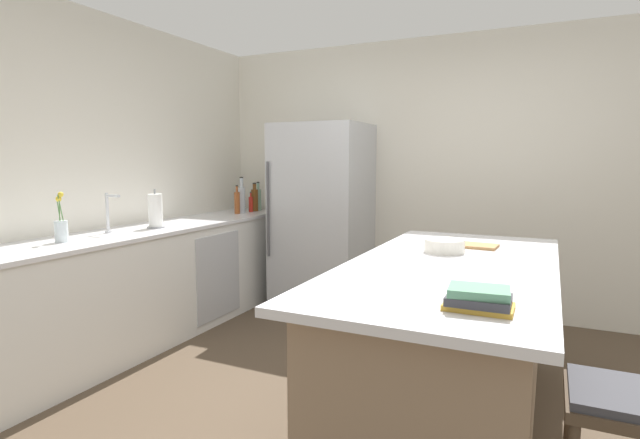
{
  "coord_description": "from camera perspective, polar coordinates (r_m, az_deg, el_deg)",
  "views": [
    {
      "loc": [
        0.83,
        -2.5,
        1.45
      ],
      "look_at": [
        -0.76,
        0.86,
        1.0
      ],
      "focal_mm": 27.45,
      "sensor_mm": 36.0,
      "label": 1
    }
  ],
  "objects": [
    {
      "name": "ground_plane",
      "position": [
        3.01,
        6.57,
        -21.97
      ],
      "size": [
        7.2,
        7.2,
        0.0
      ],
      "primitive_type": "plane",
      "color": "#4C3D2D"
    },
    {
      "name": "wall_rear",
      "position": [
        4.82,
        15.47,
        4.88
      ],
      "size": [
        6.0,
        0.1,
        2.6
      ],
      "primitive_type": "cube",
      "color": "silver",
      "rests_on": "ground_plane"
    },
    {
      "name": "wall_left",
      "position": [
        4.13,
        -27.42,
        4.06
      ],
      "size": [
        0.1,
        6.0,
        2.6
      ],
      "primitive_type": "cube",
      "color": "silver",
      "rests_on": "ground_plane"
    },
    {
      "name": "counter_run_left",
      "position": [
        4.31,
        -18.3,
        -6.77
      ],
      "size": [
        0.66,
        3.2,
        0.91
      ],
      "color": "silver",
      "rests_on": "ground_plane"
    },
    {
      "name": "kitchen_island",
      "position": [
        2.83,
        14.78,
        -13.83
      ],
      "size": [
        1.04,
        2.23,
        0.9
      ],
      "color": "#8E755B",
      "rests_on": "ground_plane"
    },
    {
      "name": "refrigerator",
      "position": [
        4.81,
        0.26,
        0.34
      ],
      "size": [
        0.85,
        0.77,
        1.8
      ],
      "color": "#B7BABF",
      "rests_on": "ground_plane"
    },
    {
      "name": "bar_stool",
      "position": [
        2.05,
        31.79,
        -19.88
      ],
      "size": [
        0.36,
        0.36,
        0.69
      ],
      "color": "#473828",
      "rests_on": "ground_plane"
    },
    {
      "name": "sink_faucet",
      "position": [
        3.95,
        -23.4,
        0.79
      ],
      "size": [
        0.15,
        0.05,
        0.3
      ],
      "color": "silver",
      "rests_on": "counter_run_left"
    },
    {
      "name": "flower_vase",
      "position": [
        3.65,
        -27.95,
        -0.79
      ],
      "size": [
        0.08,
        0.08,
        0.34
      ],
      "color": "silver",
      "rests_on": "counter_run_left"
    },
    {
      "name": "paper_towel_roll",
      "position": [
        4.14,
        -18.63,
        0.91
      ],
      "size": [
        0.14,
        0.14,
        0.31
      ],
      "color": "gray",
      "rests_on": "counter_run_left"
    },
    {
      "name": "gin_bottle",
      "position": [
        5.36,
        -7.22,
        2.39
      ],
      "size": [
        0.07,
        0.07,
        0.31
      ],
      "color": "#8CB79E",
      "rests_on": "counter_run_left"
    },
    {
      "name": "whiskey_bottle",
      "position": [
        5.27,
        -7.63,
        2.35
      ],
      "size": [
        0.07,
        0.07,
        0.3
      ],
      "color": "brown",
      "rests_on": "counter_run_left"
    },
    {
      "name": "hot_sauce_bottle",
      "position": [
        5.19,
        -8.06,
        1.8
      ],
      "size": [
        0.04,
        0.04,
        0.21
      ],
      "color": "red",
      "rests_on": "counter_run_left"
    },
    {
      "name": "soda_bottle",
      "position": [
        5.12,
        -9.1,
        2.44
      ],
      "size": [
        0.07,
        0.07,
        0.37
      ],
      "color": "silver",
      "rests_on": "counter_run_left"
    },
    {
      "name": "vinegar_bottle",
      "position": [
        5.04,
        -9.64,
        2.0
      ],
      "size": [
        0.06,
        0.06,
        0.29
      ],
      "color": "#994C23",
      "rests_on": "counter_run_left"
    },
    {
      "name": "cookbook_stack",
      "position": [
        1.91,
        18.01,
        -8.77
      ],
      "size": [
        0.25,
        0.18,
        0.08
      ],
      "color": "gold",
      "rests_on": "kitchen_island"
    },
    {
      "name": "mixing_bowl",
      "position": [
        3.0,
        14.3,
        -2.99
      ],
      "size": [
        0.24,
        0.24,
        0.08
      ],
      "color": "silver",
      "rests_on": "kitchen_island"
    },
    {
      "name": "cutting_board",
      "position": [
        3.25,
        17.0,
        -2.88
      ],
      "size": [
        0.35,
        0.2,
        0.02
      ],
      "color": "#9E7042",
      "rests_on": "kitchen_island"
    }
  ]
}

